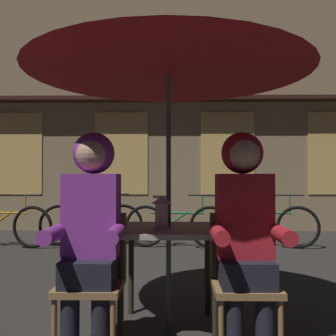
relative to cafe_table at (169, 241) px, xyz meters
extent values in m
plane|color=#2D2B28|center=(0.00, 0.00, -0.64)|extent=(60.00, 60.00, 0.00)
cube|color=#B2AD9E|center=(0.00, 0.00, 0.08)|extent=(0.72, 0.72, 0.04)
cylinder|color=#2D2319|center=(-0.31, -0.31, -0.29)|extent=(0.04, 0.04, 0.70)
cylinder|color=#2D2319|center=(0.31, -0.31, -0.29)|extent=(0.04, 0.04, 0.70)
cylinder|color=#2D2319|center=(-0.31, 0.31, -0.29)|extent=(0.04, 0.04, 0.70)
cylinder|color=#2D2319|center=(0.31, 0.31, -0.29)|extent=(0.04, 0.04, 0.70)
cylinder|color=#4C4C51|center=(0.00, 0.00, 0.49)|extent=(0.04, 0.04, 2.25)
cone|color=maroon|center=(0.00, 0.00, 1.42)|extent=(2.10, 2.10, 0.38)
sphere|color=#4C4C51|center=(0.00, 0.00, 1.64)|extent=(0.06, 0.06, 0.06)
cube|color=white|center=(-0.05, -0.05, 0.11)|extent=(0.11, 0.11, 0.02)
cube|color=white|center=(-0.05, -0.05, 0.20)|extent=(0.09, 0.09, 0.16)
pyramid|color=white|center=(-0.05, -0.05, 0.31)|extent=(0.11, 0.11, 0.06)
cube|color=olive|center=(-0.48, -0.44, -0.21)|extent=(0.40, 0.40, 0.04)
cylinder|color=olive|center=(-0.31, -0.61, -0.43)|extent=(0.03, 0.03, 0.41)
cylinder|color=olive|center=(-0.65, -0.61, -0.43)|extent=(0.03, 0.03, 0.41)
cylinder|color=olive|center=(-0.31, -0.27, -0.43)|extent=(0.03, 0.03, 0.41)
cylinder|color=olive|center=(-0.65, -0.27, -0.43)|extent=(0.03, 0.03, 0.41)
cube|color=olive|center=(-0.48, -0.26, 0.02)|extent=(0.40, 0.03, 0.42)
cube|color=olive|center=(0.48, -0.44, -0.21)|extent=(0.40, 0.40, 0.04)
cylinder|color=olive|center=(0.65, -0.61, -0.43)|extent=(0.03, 0.03, 0.41)
cylinder|color=olive|center=(0.31, -0.61, -0.43)|extent=(0.03, 0.03, 0.41)
cylinder|color=olive|center=(0.65, -0.27, -0.43)|extent=(0.03, 0.03, 0.41)
cylinder|color=olive|center=(0.31, -0.27, -0.43)|extent=(0.03, 0.03, 0.41)
cube|color=olive|center=(0.48, -0.26, 0.02)|extent=(0.40, 0.03, 0.42)
cylinder|color=black|center=(-0.39, -0.57, -0.41)|extent=(0.11, 0.11, 0.45)
cylinder|color=black|center=(-0.57, -0.57, -0.41)|extent=(0.11, 0.11, 0.45)
cube|color=black|center=(-0.48, -0.44, -0.11)|extent=(0.32, 0.36, 0.16)
cube|color=purple|center=(-0.48, -0.40, 0.23)|extent=(0.34, 0.22, 0.52)
cylinder|color=purple|center=(-0.30, -0.62, 0.14)|extent=(0.09, 0.30, 0.09)
cylinder|color=purple|center=(-0.66, -0.62, 0.14)|extent=(0.09, 0.30, 0.09)
sphere|color=tan|center=(-0.48, -0.40, 0.62)|extent=(0.21, 0.21, 0.21)
sphere|color=purple|center=(-0.48, -0.35, 0.63)|extent=(0.27, 0.27, 0.27)
cylinder|color=black|center=(0.57, -0.57, -0.41)|extent=(0.11, 0.11, 0.45)
cylinder|color=black|center=(0.39, -0.57, -0.41)|extent=(0.11, 0.11, 0.45)
cube|color=black|center=(0.48, -0.44, -0.11)|extent=(0.32, 0.36, 0.16)
cube|color=red|center=(0.48, -0.40, 0.23)|extent=(0.34, 0.22, 0.52)
cylinder|color=red|center=(0.66, -0.62, 0.14)|extent=(0.09, 0.30, 0.09)
cylinder|color=red|center=(0.30, -0.62, 0.14)|extent=(0.09, 0.30, 0.09)
sphere|color=tan|center=(0.48, -0.40, 0.62)|extent=(0.21, 0.21, 0.21)
sphere|color=red|center=(0.48, -0.35, 0.63)|extent=(0.27, 0.27, 0.27)
cube|color=#937A56|center=(0.04, 5.40, 2.46)|extent=(10.00, 0.60, 6.20)
cube|color=#E0B260|center=(-3.26, 5.09, 0.96)|extent=(1.10, 0.02, 1.70)
cube|color=#E0B260|center=(-1.06, 5.09, 0.96)|extent=(1.10, 0.02, 1.70)
cube|color=#E0B260|center=(1.14, 5.09, 0.96)|extent=(1.10, 0.02, 1.70)
cube|color=#E0B260|center=(3.34, 5.09, 0.96)|extent=(1.10, 0.02, 1.70)
cube|color=#331914|center=(0.04, 4.95, 2.06)|extent=(9.00, 0.36, 0.08)
torus|color=black|center=(-2.17, 3.13, -0.31)|extent=(0.66, 0.13, 0.66)
cylinder|color=#B78419|center=(-2.67, 3.19, -0.09)|extent=(0.83, 0.14, 0.04)
cylinder|color=#B78419|center=(-2.29, 3.14, 0.05)|extent=(0.02, 0.02, 0.28)
cylinder|color=black|center=(-2.29, 3.14, 0.19)|extent=(0.44, 0.08, 0.02)
torus|color=black|center=(-0.81, 3.50, -0.31)|extent=(0.66, 0.13, 0.66)
torus|color=black|center=(-1.82, 3.37, -0.31)|extent=(0.66, 0.13, 0.66)
cylinder|color=#ADA89E|center=(-1.31, 3.43, -0.09)|extent=(0.83, 0.14, 0.04)
cylinder|color=#ADA89E|center=(-1.44, 3.42, -0.28)|extent=(0.61, 0.11, 0.44)
cylinder|color=#ADA89E|center=(-1.60, 3.40, 0.03)|extent=(0.02, 0.02, 0.24)
cube|color=black|center=(-1.60, 3.40, 0.16)|extent=(0.21, 0.10, 0.04)
cylinder|color=#ADA89E|center=(-0.93, 3.48, 0.05)|extent=(0.02, 0.02, 0.28)
cylinder|color=black|center=(-0.93, 3.48, 0.19)|extent=(0.44, 0.08, 0.02)
torus|color=black|center=(0.60, 3.16, -0.31)|extent=(0.66, 0.12, 0.66)
torus|color=black|center=(-0.42, 3.26, -0.31)|extent=(0.66, 0.12, 0.66)
cylinder|color=#236B3D|center=(0.09, 3.21, -0.09)|extent=(0.84, 0.12, 0.04)
cylinder|color=#236B3D|center=(-0.03, 3.22, -0.28)|extent=(0.61, 0.10, 0.44)
cylinder|color=#236B3D|center=(-0.19, 3.24, 0.03)|extent=(0.02, 0.02, 0.24)
cube|color=black|center=(-0.19, 3.24, 0.16)|extent=(0.21, 0.10, 0.04)
cylinder|color=#236B3D|center=(0.48, 3.17, 0.05)|extent=(0.02, 0.02, 0.28)
cylinder|color=black|center=(0.48, 3.17, 0.19)|extent=(0.44, 0.07, 0.02)
torus|color=black|center=(1.96, 3.17, -0.31)|extent=(0.65, 0.20, 0.66)
torus|color=black|center=(0.97, 3.40, -0.31)|extent=(0.65, 0.20, 0.66)
cylinder|color=#236B3D|center=(1.46, 3.29, -0.09)|extent=(0.82, 0.23, 0.04)
cylinder|color=#236B3D|center=(1.35, 3.31, -0.28)|extent=(0.60, 0.18, 0.44)
cylinder|color=#236B3D|center=(1.19, 3.35, 0.03)|extent=(0.02, 0.02, 0.24)
cube|color=black|center=(1.19, 3.35, 0.16)|extent=(0.21, 0.12, 0.04)
cylinder|color=#236B3D|center=(1.84, 3.20, 0.05)|extent=(0.02, 0.02, 0.28)
cylinder|color=black|center=(1.84, 3.20, 0.19)|extent=(0.43, 0.13, 0.02)
camera|label=1|loc=(0.04, -2.83, 0.47)|focal=41.06mm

